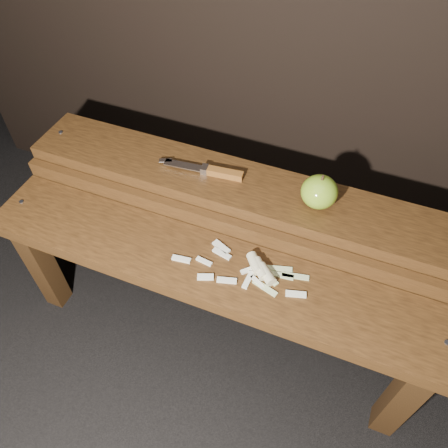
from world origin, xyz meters
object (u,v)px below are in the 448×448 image
at_px(bench_front_tier, 206,282).
at_px(knife, 214,171).
at_px(bench_rear_tier, 238,205).
at_px(apple, 319,192).

relative_size(bench_front_tier, knife, 5.06).
height_order(bench_rear_tier, knife, knife).
height_order(bench_rear_tier, apple, apple).
bearing_deg(knife, apple, -0.75).
bearing_deg(bench_rear_tier, apple, 1.20).
bearing_deg(bench_front_tier, knife, 107.39).
bearing_deg(bench_rear_tier, bench_front_tier, -90.00).
bearing_deg(knife, bench_front_tier, -72.61).
distance_m(apple, knife, 0.28).
distance_m(bench_front_tier, knife, 0.29).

